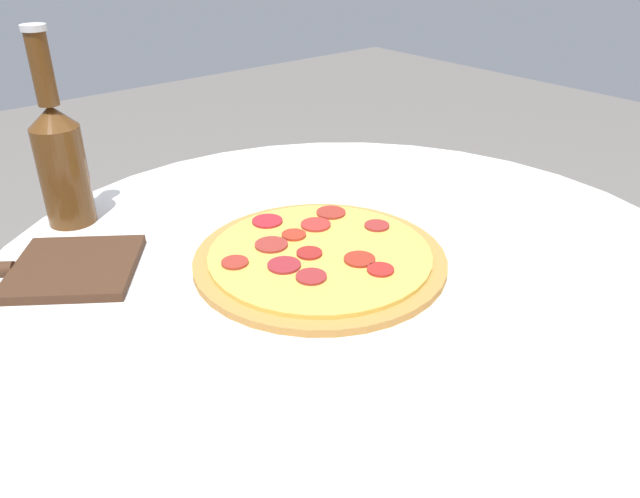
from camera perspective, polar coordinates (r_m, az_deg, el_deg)
table at (r=0.93m, az=2.91°, el=-12.14°), size 0.96×0.96×0.77m
pizza at (r=0.81m, az=-0.04°, el=-0.73°), size 0.33×0.33×0.02m
beer_bottle at (r=0.95m, az=-22.66°, el=7.79°), size 0.07×0.07×0.28m
pizza_paddle at (r=0.85m, az=-23.01°, el=-1.63°), size 0.27×0.23×0.02m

